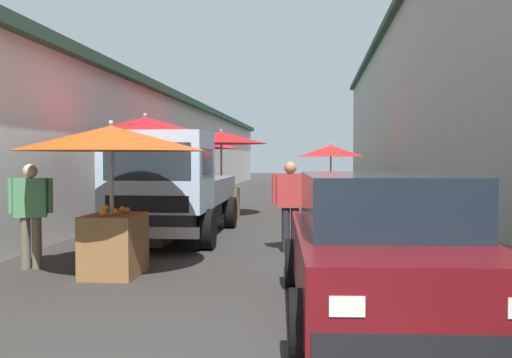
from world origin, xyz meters
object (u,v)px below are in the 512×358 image
(fruit_stall_far_right, at_px, (331,159))
(parked_scooter, at_px, (411,215))
(vendor_by_crates, at_px, (31,209))
(hatchback_car, at_px, (381,245))
(vendor_in_shade, at_px, (290,200))
(fruit_stall_far_left, at_px, (222,148))
(fruit_stall_mid_lane, at_px, (205,154))
(fruit_stall_near_left, at_px, (112,159))
(fruit_stall_near_right, at_px, (146,139))
(delivery_truck, at_px, (168,188))

(fruit_stall_far_right, height_order, parked_scooter, fruit_stall_far_right)
(fruit_stall_far_right, bearing_deg, vendor_by_crates, 159.43)
(hatchback_car, distance_m, vendor_in_shade, 3.98)
(fruit_stall_far_left, height_order, fruit_stall_far_right, fruit_stall_far_left)
(fruit_stall_mid_lane, distance_m, vendor_by_crates, 9.49)
(fruit_stall_near_left, relative_size, parked_scooter, 1.55)
(fruit_stall_near_right, distance_m, fruit_stall_far_right, 10.54)
(fruit_stall_far_left, xyz_separation_m, fruit_stall_mid_lane, (2.11, 0.88, -0.13))
(fruit_stall_far_right, xyz_separation_m, hatchback_car, (-14.44, -0.12, -0.86))
(fruit_stall_near_right, bearing_deg, fruit_stall_far_left, -8.18)
(fruit_stall_near_right, bearing_deg, delivery_truck, -86.95)
(vendor_by_crates, xyz_separation_m, vendor_in_shade, (1.83, -3.70, 0.02))
(fruit_stall_far_left, xyz_separation_m, fruit_stall_near_right, (-4.71, 0.68, 0.09))
(fruit_stall_near_right, height_order, vendor_in_shade, fruit_stall_near_right)
(delivery_truck, relative_size, parked_scooter, 2.95)
(fruit_stall_near_right, xyz_separation_m, parked_scooter, (1.32, -5.14, -1.53))
(fruit_stall_near_left, xyz_separation_m, fruit_stall_far_right, (12.79, -3.31, -0.01))
(fruit_stall_far_left, xyz_separation_m, fruit_stall_far_right, (5.13, -3.07, -0.29))
(fruit_stall_far_left, xyz_separation_m, parked_scooter, (-3.39, -4.46, -1.43))
(fruit_stall_mid_lane, height_order, fruit_stall_near_right, fruit_stall_near_right)
(fruit_stall_near_left, distance_m, delivery_truck, 3.02)
(parked_scooter, bearing_deg, vendor_by_crates, 122.85)
(fruit_stall_mid_lane, xyz_separation_m, vendor_in_shade, (-7.59, -2.98, -0.86))
(fruit_stall_near_left, bearing_deg, delivery_truck, 0.11)
(hatchback_car, bearing_deg, fruit_stall_far_right, 0.49)
(fruit_stall_mid_lane, bearing_deg, vendor_by_crates, 175.61)
(fruit_stall_mid_lane, distance_m, vendor_in_shade, 8.20)
(fruit_stall_near_right, height_order, parked_scooter, fruit_stall_near_right)
(fruit_stall_mid_lane, bearing_deg, hatchback_car, -160.39)
(delivery_truck, bearing_deg, fruit_stall_far_left, -3.05)
(hatchback_car, relative_size, delivery_truck, 0.81)
(parked_scooter, bearing_deg, fruit_stall_near_left, 132.19)
(fruit_stall_near_left, relative_size, vendor_by_crates, 1.70)
(parked_scooter, bearing_deg, vendor_in_shade, 131.48)
(fruit_stall_far_right, bearing_deg, parked_scooter, -170.73)
(fruit_stall_near_right, relative_size, delivery_truck, 0.54)
(fruit_stall_far_right, distance_m, vendor_in_shade, 10.68)
(fruit_stall_far_left, distance_m, parked_scooter, 5.78)
(fruit_stall_far_right, relative_size, vendor_by_crates, 1.55)
(parked_scooter, bearing_deg, fruit_stall_mid_lane, 44.12)
(hatchback_car, relative_size, vendor_in_shade, 2.58)
(fruit_stall_far_right, bearing_deg, fruit_stall_mid_lane, 127.46)
(hatchback_car, bearing_deg, vendor_in_shade, 15.94)
(fruit_stall_far_right, height_order, hatchback_car, fruit_stall_far_right)
(fruit_stall_far_left, bearing_deg, fruit_stall_mid_lane, 22.60)
(fruit_stall_mid_lane, relative_size, parked_scooter, 1.38)
(hatchback_car, height_order, parked_scooter, hatchback_car)
(delivery_truck, height_order, vendor_by_crates, delivery_truck)
(fruit_stall_near_left, xyz_separation_m, fruit_stall_far_left, (7.66, -0.24, 0.28))
(fruit_stall_near_left, bearing_deg, fruit_stall_near_right, 8.39)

